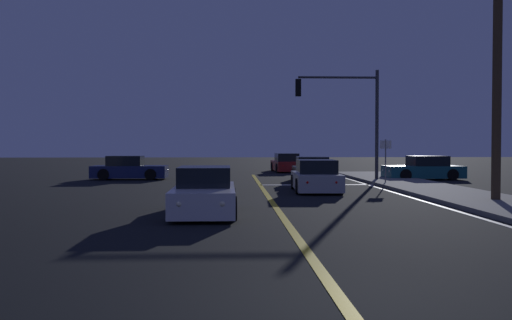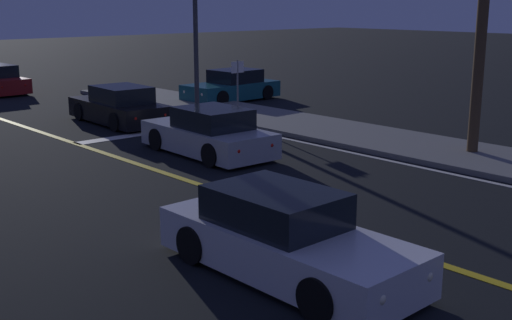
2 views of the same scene
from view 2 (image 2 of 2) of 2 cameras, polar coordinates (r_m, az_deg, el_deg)
The scene contains 10 objects.
sidewalk_right at distance 18.65m, azimuth 19.63°, elevation 0.01°, with size 3.20×40.02×0.15m, color slate.
lane_line_center at distance 13.04m, azimuth 4.28°, elevation -5.17°, with size 0.20×37.79×0.01m, color gold.
lane_line_edge_right at distance 17.10m, azimuth 16.63°, elevation -1.18°, with size 0.16×37.79×0.01m, color silver.
stop_bar at distance 21.98m, azimuth -8.93°, elevation 2.40°, with size 5.53×0.50×0.01m, color silver.
car_mid_block_silver at distance 18.50m, azimuth -4.12°, elevation 2.27°, with size 2.02×4.36×1.34m.
car_following_oncoming_teal at distance 28.91m, azimuth -2.09°, elevation 6.34°, with size 4.37×2.12×1.34m.
car_side_waiting_white at distance 10.32m, azimuth 2.48°, elevation -6.85°, with size 1.84×4.51×1.34m.
car_distant_tail_black at distance 23.77m, azimuth -11.76°, elevation 4.52°, with size 2.06×4.54×1.34m.
traffic_signal_near_right at distance 24.60m, azimuth -8.31°, elevation 12.90°, with size 4.43×0.28×5.92m.
street_sign_corner at distance 23.29m, azimuth -1.61°, elevation 6.91°, with size 0.56×0.06×2.22m.
Camera 2 is at (-8.96, 2.61, 4.16)m, focal length 46.09 mm.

